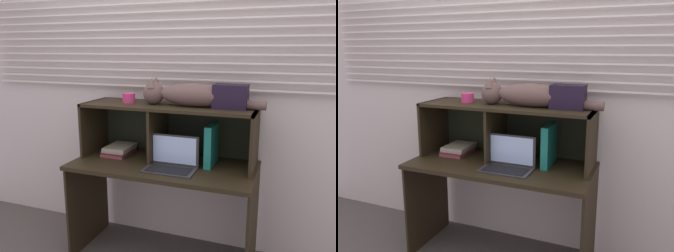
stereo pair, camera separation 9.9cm
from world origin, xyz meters
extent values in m
cube|color=beige|center=(0.00, 0.55, 1.25)|extent=(4.40, 0.04, 2.50)
cube|color=silver|center=(0.00, 0.50, 1.28)|extent=(3.48, 0.02, 0.01)
cube|color=silver|center=(0.00, 0.50, 1.34)|extent=(3.48, 0.02, 0.01)
cube|color=silver|center=(0.00, 0.50, 1.40)|extent=(3.48, 0.02, 0.01)
cube|color=silver|center=(0.00, 0.50, 1.46)|extent=(3.48, 0.02, 0.01)
cube|color=silver|center=(0.00, 0.50, 1.53)|extent=(3.48, 0.02, 0.01)
cube|color=silver|center=(0.00, 0.50, 1.59)|extent=(3.48, 0.02, 0.01)
cube|color=silver|center=(0.00, 0.50, 1.65)|extent=(3.48, 0.02, 0.01)
cube|color=silver|center=(0.00, 0.50, 1.72)|extent=(3.48, 0.02, 0.01)
cube|color=silver|center=(0.00, 0.50, 1.78)|extent=(3.48, 0.02, 0.01)
cube|color=silver|center=(0.00, 0.50, 1.84)|extent=(3.48, 0.02, 0.01)
cube|color=silver|center=(0.00, 0.50, 1.90)|extent=(3.48, 0.02, 0.01)
cube|color=black|center=(0.00, 0.19, 0.74)|extent=(1.32, 0.63, 0.03)
cube|color=black|center=(-0.65, 0.19, 0.36)|extent=(0.02, 0.57, 0.73)
cube|color=black|center=(0.65, 0.19, 0.36)|extent=(0.02, 0.57, 0.73)
cube|color=black|center=(0.00, 0.30, 1.16)|extent=(1.27, 0.41, 0.02)
cube|color=black|center=(-0.63, 0.30, 0.96)|extent=(0.02, 0.41, 0.41)
cube|color=black|center=(0.63, 0.30, 0.96)|extent=(0.02, 0.41, 0.41)
cube|color=black|center=(-0.08, 0.30, 0.95)|extent=(0.02, 0.39, 0.39)
cube|color=black|center=(0.00, 0.50, 0.96)|extent=(1.27, 0.01, 0.41)
ellipsoid|color=brown|center=(0.20, 0.30, 1.25)|extent=(0.52, 0.18, 0.16)
sphere|color=brown|center=(-0.11, 0.30, 1.25)|extent=(0.16, 0.16, 0.16)
cone|color=brown|center=(-0.11, 0.26, 1.33)|extent=(0.07, 0.07, 0.07)
cone|color=brown|center=(-0.11, 0.34, 1.33)|extent=(0.07, 0.07, 0.07)
cylinder|color=brown|center=(0.55, 0.30, 1.20)|extent=(0.28, 0.06, 0.06)
cube|color=#2A2A2A|center=(0.09, 0.07, 0.76)|extent=(0.35, 0.21, 0.01)
cube|color=#2A2A2A|center=(0.09, 0.17, 0.87)|extent=(0.35, 0.01, 0.22)
cube|color=#ADD1F9|center=(0.09, 0.17, 0.87)|extent=(0.32, 0.00, 0.19)
cube|color=black|center=(0.09, 0.06, 0.77)|extent=(0.30, 0.15, 0.00)
cube|color=#177161|center=(0.33, 0.30, 0.90)|extent=(0.05, 0.25, 0.30)
cube|color=brown|center=(-0.41, 0.29, 0.77)|extent=(0.19, 0.25, 0.02)
cube|color=brown|center=(-0.42, 0.30, 0.78)|extent=(0.19, 0.25, 0.01)
cube|color=gray|center=(-0.40, 0.29, 0.80)|extent=(0.19, 0.25, 0.02)
cube|color=gray|center=(-0.40, 0.29, 0.82)|extent=(0.19, 0.25, 0.02)
cylinder|color=#C9356C|center=(-0.32, 0.30, 1.21)|extent=(0.10, 0.10, 0.07)
cube|color=black|center=(0.45, 0.30, 1.25)|extent=(0.23, 0.14, 0.16)
camera|label=1|loc=(0.86, -2.02, 1.57)|focal=36.82mm
camera|label=2|loc=(0.95, -1.98, 1.57)|focal=36.82mm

